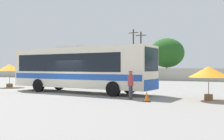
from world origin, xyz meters
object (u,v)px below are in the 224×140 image
(attendant_by_bus_door, at_px, (131,83))
(parked_car_second_silver, at_px, (92,75))
(roadside_tree_left, at_px, (85,58))
(vendor_umbrella_secondary_orange, at_px, (209,72))
(roadside_tree_midleft, at_px, (135,58))
(utility_pole_near, at_px, (141,54))
(parked_car_third_dark_blue, at_px, (123,75))
(traffic_cone_on_apron, at_px, (147,96))
(roadside_tree_midright, at_px, (167,53))
(utility_pole_far, at_px, (133,53))
(vendor_umbrella_near_gate_orange, at_px, (10,68))
(coach_bus_cream_blue, at_px, (79,67))
(parked_car_leftmost_dark_blue, at_px, (61,75))

(attendant_by_bus_door, xyz_separation_m, parked_car_second_silver, (-15.25, 21.38, -0.23))
(roadside_tree_left, bearing_deg, vendor_umbrella_secondary_orange, -46.95)
(vendor_umbrella_secondary_orange, xyz_separation_m, roadside_tree_midleft, (-15.93, 28.89, 1.92))
(utility_pole_near, bearing_deg, roadside_tree_left, 166.79)
(parked_car_third_dark_blue, relative_size, traffic_cone_on_apron, 7.33)
(attendant_by_bus_door, distance_m, roadside_tree_midright, 31.11)
(utility_pole_far, bearing_deg, vendor_umbrella_near_gate_orange, -98.17)
(parked_car_third_dark_blue, distance_m, roadside_tree_midleft, 10.16)
(attendant_by_bus_door, distance_m, utility_pole_far, 31.05)
(roadside_tree_left, bearing_deg, attendant_by_bus_door, -53.81)
(utility_pole_far, height_order, roadside_tree_midleft, utility_pole_far)
(coach_bus_cream_blue, xyz_separation_m, roadside_tree_midleft, (-6.12, 28.05, 1.62))
(parked_car_leftmost_dark_blue, xyz_separation_m, parked_car_third_dark_blue, (10.77, 0.33, 0.02))
(coach_bus_cream_blue, xyz_separation_m, parked_car_third_dark_blue, (-4.41, 18.44, -1.19))
(attendant_by_bus_door, distance_m, traffic_cone_on_apron, 1.55)
(vendor_umbrella_near_gate_orange, height_order, roadside_tree_left, roadside_tree_left)
(utility_pole_far, distance_m, roadside_tree_left, 10.50)
(utility_pole_far, bearing_deg, roadside_tree_left, 175.18)
(parked_car_leftmost_dark_blue, bearing_deg, parked_car_third_dark_blue, 1.76)
(roadside_tree_midleft, xyz_separation_m, traffic_cone_on_apron, (12.82, -31.23, -3.30))
(vendor_umbrella_secondary_orange, height_order, roadside_tree_midright, roadside_tree_midright)
(traffic_cone_on_apron, bearing_deg, utility_pole_near, 110.77)
(parked_car_third_dark_blue, bearing_deg, parked_car_second_silver, 176.26)
(attendant_by_bus_door, bearing_deg, utility_pole_near, 108.82)
(parked_car_leftmost_dark_blue, height_order, utility_pole_near, utility_pole_near)
(roadside_tree_left, bearing_deg, parked_car_third_dark_blue, -36.05)
(coach_bus_cream_blue, height_order, utility_pole_far, utility_pole_far)
(parked_car_leftmost_dark_blue, xyz_separation_m, roadside_tree_midright, (14.88, 9.68, 3.67))
(parked_car_second_silver, xyz_separation_m, utility_pole_far, (4.02, 7.36, 3.70))
(vendor_umbrella_near_gate_orange, distance_m, parked_car_third_dark_blue, 17.46)
(utility_pole_near, distance_m, roadside_tree_left, 12.93)
(coach_bus_cream_blue, distance_m, parked_car_third_dark_blue, 18.99)
(roadside_tree_left, bearing_deg, parked_car_second_silver, -52.09)
(coach_bus_cream_blue, xyz_separation_m, roadside_tree_left, (-16.23, 27.03, 1.84))
(traffic_cone_on_apron, bearing_deg, parked_car_second_silver, 126.91)
(attendant_by_bus_door, bearing_deg, traffic_cone_on_apron, -25.43)
(vendor_umbrella_near_gate_orange, relative_size, parked_car_second_silver, 0.54)
(parked_car_third_dark_blue, distance_m, roadside_tree_midright, 10.85)
(attendant_by_bus_door, relative_size, vendor_umbrella_near_gate_orange, 0.73)
(vendor_umbrella_secondary_orange, relative_size, utility_pole_near, 0.31)
(coach_bus_cream_blue, bearing_deg, roadside_tree_midright, 90.61)
(coach_bus_cream_blue, bearing_deg, parked_car_leftmost_dark_blue, 129.98)
(parked_car_third_dark_blue, distance_m, traffic_cone_on_apron, 24.32)
(coach_bus_cream_blue, xyz_separation_m, parked_car_second_silver, (-9.80, 18.79, -1.21))
(roadside_tree_left, xyz_separation_m, traffic_cone_on_apron, (22.92, -30.22, -3.53))
(parked_car_second_silver, height_order, parked_car_third_dark_blue, parked_car_third_dark_blue)
(parked_car_third_dark_blue, distance_m, utility_pole_far, 8.65)
(utility_pole_near, xyz_separation_m, roadside_tree_left, (-12.58, 2.95, -0.25))
(attendant_by_bus_door, height_order, parked_car_second_silver, attendant_by_bus_door)
(roadside_tree_midleft, height_order, roadside_tree_midright, roadside_tree_midright)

